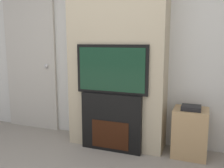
{
  "coord_description": "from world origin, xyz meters",
  "views": [
    {
      "loc": [
        1.07,
        -1.21,
        1.37
      ],
      "look_at": [
        0.0,
        1.61,
        0.85
      ],
      "focal_mm": 40.0,
      "sensor_mm": 36.0,
      "label": 1
    }
  ],
  "objects": [
    {
      "name": "wall_back",
      "position": [
        0.0,
        2.03,
        1.35
      ],
      "size": [
        6.0,
        0.06,
        2.7
      ],
      "color": "silver",
      "rests_on": "ground_plane"
    },
    {
      "name": "chimney_breast",
      "position": [
        0.0,
        1.8,
        1.35
      ],
      "size": [
        1.24,
        0.39,
        2.7
      ],
      "color": "#BCAD8E",
      "rests_on": "ground_plane"
    },
    {
      "name": "fireplace",
      "position": [
        0.0,
        1.61,
        0.36
      ],
      "size": [
        0.78,
        0.15,
        0.73
      ],
      "color": "black",
      "rests_on": "ground_plane"
    },
    {
      "name": "television",
      "position": [
        0.0,
        1.6,
        1.03
      ],
      "size": [
        0.91,
        0.07,
        0.6
      ],
      "color": "black",
      "rests_on": "fireplace"
    },
    {
      "name": "media_stand",
      "position": [
        0.93,
        1.78,
        0.3
      ],
      "size": [
        0.4,
        0.36,
        0.63
      ],
      "color": "tan",
      "rests_on": "ground_plane"
    },
    {
      "name": "entry_door",
      "position": [
        -1.5,
        1.97,
        1.04
      ],
      "size": [
        0.9,
        0.09,
        2.08
      ],
      "color": "#BCB7AD",
      "rests_on": "ground_plane"
    }
  ]
}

